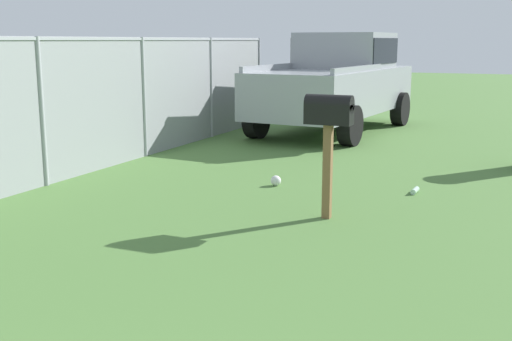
{
  "coord_description": "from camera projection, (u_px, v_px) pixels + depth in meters",
  "views": [
    {
      "loc": [
        0.24,
        -1.49,
        1.93
      ],
      "look_at": [
        5.17,
        0.66,
        0.82
      ],
      "focal_mm": 44.56,
      "sensor_mm": 36.0,
      "label": 1
    }
  ],
  "objects": [
    {
      "name": "mailbox",
      "position": [
        329.0,
        120.0,
        6.81
      ],
      "size": [
        0.22,
        0.51,
        1.36
      ],
      "rotation": [
        0.0,
        0.0,
        -0.0
      ],
      "color": "brown",
      "rests_on": "ground"
    },
    {
      "name": "pickup_truck",
      "position": [
        337.0,
        79.0,
        13.65
      ],
      "size": [
        5.18,
        2.57,
        2.09
      ],
      "rotation": [
        0.0,
        0.0,
        -0.08
      ],
      "color": "#93999E",
      "rests_on": "ground"
    },
    {
      "name": "fence_section",
      "position": [
        98.0,
        100.0,
        9.47
      ],
      "size": [
        12.16,
        0.07,
        1.98
      ],
      "color": "#9EA3A8",
      "rests_on": "ground"
    },
    {
      "name": "litter_bag_near_hydrant",
      "position": [
        276.0,
        181.0,
        8.57
      ],
      "size": [
        0.14,
        0.14,
        0.14
      ],
      "primitive_type": "sphere",
      "color": "silver",
      "rests_on": "ground"
    },
    {
      "name": "litter_bottle_midfield_b",
      "position": [
        415.0,
        191.0,
        8.15
      ],
      "size": [
        0.22,
        0.08,
        0.07
      ],
      "primitive_type": "cylinder",
      "rotation": [
        0.0,
        1.57,
        3.09
      ],
      "color": "#B2D8BF",
      "rests_on": "ground"
    }
  ]
}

